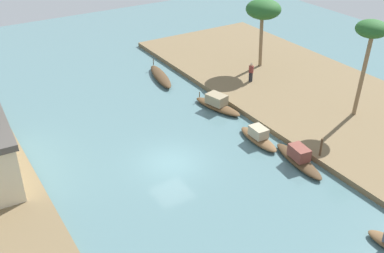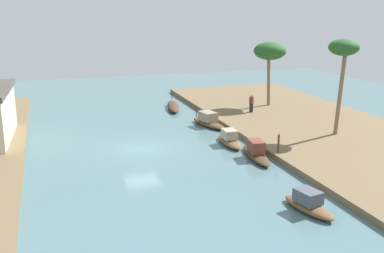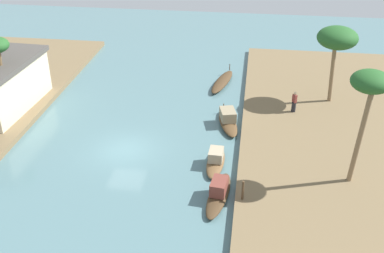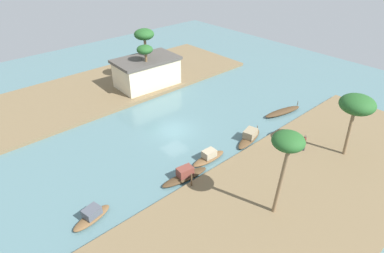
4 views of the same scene
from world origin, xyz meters
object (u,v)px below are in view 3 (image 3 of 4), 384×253
sampan_foreground (228,120)px  sampan_near_left_bank (222,82)px  sampan_midstream (216,160)px  sampan_with_tall_canopy (219,192)px  mooring_post (243,190)px  palm_tree_left_near (370,86)px  person_on_near_bank (294,103)px  palm_tree_left_far (337,39)px

sampan_foreground → sampan_near_left_bank: size_ratio=0.85×
sampan_foreground → sampan_midstream: 5.69m
sampan_with_tall_canopy → sampan_near_left_bank: size_ratio=0.87×
mooring_post → palm_tree_left_near: 9.22m
person_on_near_bank → sampan_midstream: bearing=111.3°
sampan_near_left_bank → palm_tree_left_near: 18.32m
sampan_midstream → palm_tree_left_near: size_ratio=0.53×
palm_tree_left_near → person_on_near_bank: bearing=19.2°
sampan_midstream → person_on_near_bank: (7.84, -5.44, 0.74)m
person_on_near_bank → palm_tree_left_near: size_ratio=0.23×
person_on_near_bank → palm_tree_left_near: 11.08m
sampan_foreground → sampan_near_left_bank: (7.59, 1.04, -0.17)m
sampan_near_left_bank → palm_tree_left_far: bearing=-96.1°
mooring_post → palm_tree_left_near: (2.83, -6.64, 5.74)m
sampan_midstream → palm_tree_left_far: palm_tree_left_far is taller
sampan_with_tall_canopy → sampan_midstream: sampan_with_tall_canopy is taller
sampan_with_tall_canopy → mooring_post: mooring_post is taller
mooring_post → sampan_with_tall_canopy: bearing=71.5°
person_on_near_bank → sampan_foreground: bearing=79.3°
palm_tree_left_far → sampan_midstream: bearing=140.7°
sampan_foreground → sampan_midstream: sampan_foreground is taller
sampan_with_tall_canopy → person_on_near_bank: bearing=-16.1°
sampan_near_left_bank → mooring_post: size_ratio=4.33×
palm_tree_left_near → palm_tree_left_far: 11.48m
sampan_with_tall_canopy → sampan_near_left_bank: (16.78, 1.15, -0.14)m
sampan_midstream → mooring_post: size_ratio=3.06×
sampan_near_left_bank → palm_tree_left_far: 10.98m
sampan_with_tall_canopy → palm_tree_left_far: (13.78, -7.89, 5.33)m
sampan_midstream → sampan_foreground: bearing=-1.7°
sampan_near_left_bank → palm_tree_left_far: size_ratio=0.88×
sampan_with_tall_canopy → mooring_post: bearing=-101.1°
palm_tree_left_near → palm_tree_left_far: (11.43, 0.17, -1.05)m
mooring_post → palm_tree_left_far: 16.35m
sampan_with_tall_canopy → sampan_near_left_bank: sampan_with_tall_canopy is taller
sampan_near_left_bank → sampan_midstream: bearing=-165.0°
sampan_foreground → palm_tree_left_far: palm_tree_left_far is taller
sampan_near_left_bank → sampan_midstream: (-13.27, -0.64, 0.12)m
sampan_with_tall_canopy → palm_tree_left_near: (2.35, -8.06, 6.38)m
person_on_near_bank → sampan_with_tall_canopy: bearing=122.6°
person_on_near_bank → palm_tree_left_near: palm_tree_left_near is taller
palm_tree_left_far → sampan_near_left_bank: bearing=71.7°
sampan_with_tall_canopy → palm_tree_left_far: bearing=-22.4°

